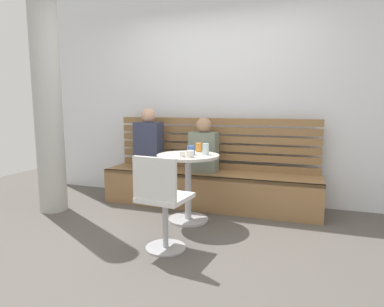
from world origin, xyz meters
TOP-DOWN VIEW (x-y plane):
  - ground at (0.00, 0.00)m, footprint 8.00×8.00m
  - back_wall at (0.00, 1.64)m, footprint 5.20×0.10m
  - concrete_pillar at (-1.75, 0.45)m, footprint 0.32×0.32m
  - booth_bench at (0.00, 1.20)m, footprint 2.70×0.52m
  - booth_backrest at (0.00, 1.44)m, footprint 2.65×0.04m
  - cafe_table at (-0.07, 0.63)m, footprint 0.68×0.68m
  - white_chair at (-0.02, -0.18)m, footprint 0.44×0.44m
  - person_adult at (-0.82, 1.20)m, footprint 0.34×0.22m
  - person_child_left at (-0.07, 1.21)m, footprint 0.34×0.22m
  - cup_ceramic_white at (0.01, 0.47)m, footprint 0.08×0.08m
  - cup_mug_blue at (-0.04, 0.65)m, footprint 0.08×0.08m
  - cup_espresso_small at (-0.07, 0.46)m, footprint 0.06×0.06m
  - cup_tumbler_orange at (-0.03, 0.89)m, footprint 0.07×0.07m
  - cup_glass_tall at (0.11, 0.70)m, footprint 0.07×0.07m

SIDE VIEW (x-z plane):
  - ground at x=0.00m, z-range 0.00..0.00m
  - booth_bench at x=0.00m, z-range 0.00..0.44m
  - white_chair at x=-0.02m, z-range 0.04..0.89m
  - cafe_table at x=-0.07m, z-range 0.15..0.89m
  - person_child_left at x=-0.07m, z-range 0.40..1.08m
  - cup_espresso_small at x=-0.07m, z-range 0.74..0.79m
  - cup_ceramic_white at x=0.01m, z-range 0.74..0.81m
  - booth_backrest at x=0.00m, z-range 0.44..1.11m
  - cup_mug_blue at x=-0.04m, z-range 0.74..0.83m
  - cup_tumbler_orange at x=-0.03m, z-range 0.74..0.84m
  - person_adult at x=-0.82m, z-range 0.40..1.19m
  - cup_glass_tall at x=0.11m, z-range 0.74..0.86m
  - concrete_pillar at x=-1.75m, z-range 0.00..2.80m
  - back_wall at x=0.00m, z-range 0.00..2.90m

